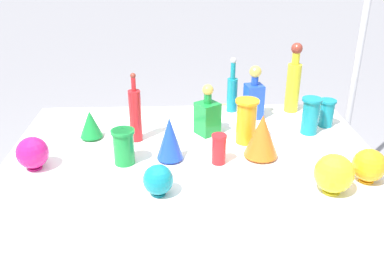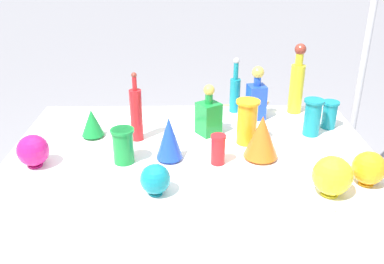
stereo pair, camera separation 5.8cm
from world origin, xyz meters
TOP-DOWN VIEW (x-y plane):
  - display_table at (0.00, -0.04)m, footprint 1.77×1.20m
  - tall_bottle_0 at (0.26, 0.51)m, footprint 0.06×0.06m
  - tall_bottle_1 at (-0.28, 0.13)m, footprint 0.06×0.06m
  - tall_bottle_2 at (0.61, 0.49)m, footprint 0.08×0.08m
  - square_decanter_0 at (0.37, 0.40)m, footprint 0.11×0.11m
  - square_decanter_1 at (0.09, 0.20)m, footprint 0.14×0.14m
  - slender_vase_0 at (0.75, 0.27)m, footprint 0.09×0.09m
  - slender_vase_1 at (-0.32, -0.11)m, footprint 0.11×0.11m
  - slender_vase_2 at (0.12, -0.13)m, footprint 0.07×0.07m
  - slender_vase_3 at (0.28, 0.08)m, footprint 0.12×0.12m
  - slender_vase_4 at (0.63, 0.18)m, footprint 0.10×0.10m
  - fluted_vase_0 at (0.32, -0.08)m, footprint 0.16×0.16m
  - fluted_vase_1 at (-0.51, 0.16)m, footprint 0.12×0.12m
  - fluted_vase_2 at (-0.11, -0.09)m, footprint 0.12×0.12m
  - round_bowl_0 at (-0.72, -0.15)m, footprint 0.14×0.14m
  - round_bowl_1 at (-0.15, -0.38)m, footprint 0.12×0.12m
  - round_bowl_2 at (0.73, -0.32)m, footprint 0.14×0.14m
  - round_bowl_3 at (0.56, -0.39)m, footprint 0.16×0.16m
  - price_tag_left at (0.51, -0.54)m, footprint 0.05×0.03m
  - cardboard_box_behind_left at (0.44, 1.34)m, footprint 0.57×0.48m
  - canopy_pole at (1.12, 0.82)m, footprint 0.18×0.18m

SIDE VIEW (x-z plane):
  - cardboard_box_behind_left at x=0.44m, z-range -0.04..0.42m
  - display_table at x=0.00m, z-range 0.33..1.09m
  - price_tag_left at x=0.51m, z-range 0.76..0.81m
  - round_bowl_1 at x=-0.15m, z-range 0.76..0.90m
  - slender_vase_2 at x=0.12m, z-range 0.77..0.91m
  - round_bowl_2 at x=0.73m, z-range 0.76..0.91m
  - round_bowl_0 at x=-0.72m, z-range 0.76..0.91m
  - fluted_vase_1 at x=-0.51m, z-range 0.76..0.91m
  - slender_vase_0 at x=0.75m, z-range 0.77..0.92m
  - round_bowl_3 at x=0.56m, z-range 0.76..0.93m
  - slender_vase_1 at x=-0.32m, z-range 0.77..0.93m
  - square_decanter_1 at x=0.09m, z-range 0.73..1.00m
  - slender_vase_4 at x=0.63m, z-range 0.77..0.96m
  - fluted_vase_2 at x=-0.11m, z-range 0.76..0.98m
  - fluted_vase_0 at x=0.32m, z-range 0.76..0.98m
  - canopy_pole at x=1.12m, z-range -0.25..2.00m
  - slender_vase_3 at x=0.28m, z-range 0.77..1.00m
  - tall_bottle_0 at x=0.26m, z-range 0.72..1.05m
  - square_decanter_0 at x=0.37m, z-range 0.73..1.04m
  - tall_bottle_1 at x=-0.28m, z-range 0.72..1.08m
  - tall_bottle_2 at x=0.61m, z-range 0.74..1.15m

